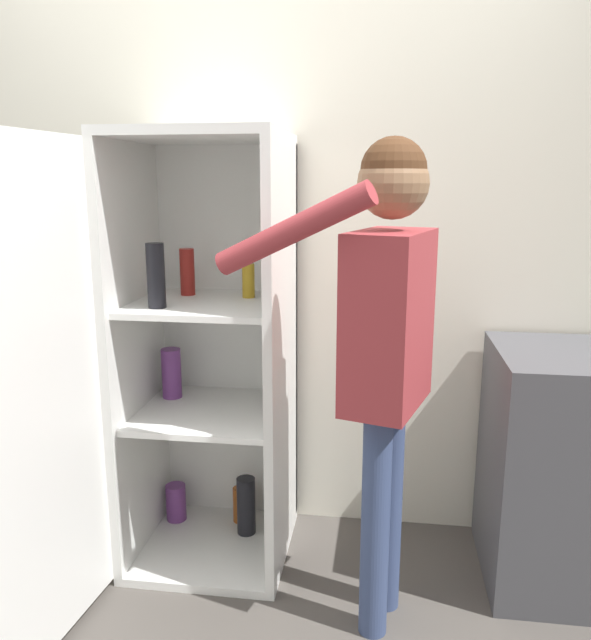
# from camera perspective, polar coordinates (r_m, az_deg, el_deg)

# --- Properties ---
(wall_back) EXTENTS (7.00, 0.06, 2.55)m
(wall_back) POSITION_cam_1_polar(r_m,az_deg,el_deg) (2.75, -2.49, 6.97)
(wall_back) COLOR silver
(wall_back) RESTS_ON ground_plane
(refrigerator) EXTENTS (0.74, 1.25, 1.73)m
(refrigerator) POSITION_cam_1_polar(r_m,az_deg,el_deg) (2.47, -10.50, -3.90)
(refrigerator) COLOR white
(refrigerator) RESTS_ON ground_plane
(person) EXTENTS (0.71, 0.49, 1.68)m
(person) POSITION_cam_1_polar(r_m,az_deg,el_deg) (2.05, 8.27, -0.27)
(person) COLOR #384770
(person) RESTS_ON ground_plane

